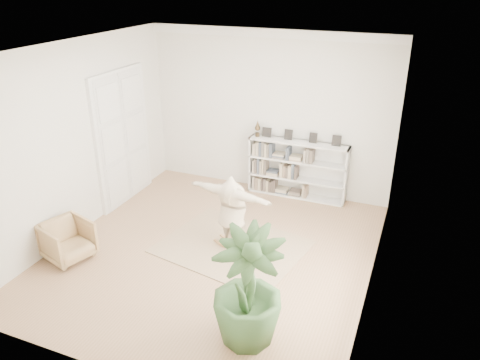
{
  "coord_description": "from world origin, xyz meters",
  "views": [
    {
      "loc": [
        3.16,
        -6.49,
        4.71
      ],
      "look_at": [
        0.36,
        0.4,
        1.34
      ],
      "focal_mm": 35.0,
      "sensor_mm": 36.0,
      "label": 1
    }
  ],
  "objects_px": {
    "armchair": "(68,240)",
    "houseplant": "(247,288)",
    "rocker_board": "(232,244)",
    "bookshelf": "(297,170)",
    "person": "(232,209)"
  },
  "relations": [
    {
      "from": "bookshelf",
      "to": "person",
      "type": "height_order",
      "value": "bookshelf"
    },
    {
      "from": "armchair",
      "to": "houseplant",
      "type": "bearing_deg",
      "value": -83.26
    },
    {
      "from": "armchair",
      "to": "houseplant",
      "type": "height_order",
      "value": "houseplant"
    },
    {
      "from": "armchair",
      "to": "houseplant",
      "type": "relative_size",
      "value": 0.45
    },
    {
      "from": "rocker_board",
      "to": "houseplant",
      "type": "distance_m",
      "value": 2.48
    },
    {
      "from": "houseplant",
      "to": "rocker_board",
      "type": "bearing_deg",
      "value": 118.06
    },
    {
      "from": "houseplant",
      "to": "person",
      "type": "bearing_deg",
      "value": 118.06
    },
    {
      "from": "rocker_board",
      "to": "houseplant",
      "type": "height_order",
      "value": "houseplant"
    },
    {
      "from": "houseplant",
      "to": "armchair",
      "type": "bearing_deg",
      "value": 169.51
    },
    {
      "from": "bookshelf",
      "to": "armchair",
      "type": "xyz_separation_m",
      "value": [
        -3.04,
        -3.93,
        -0.28
      ]
    },
    {
      "from": "bookshelf",
      "to": "rocker_board",
      "type": "bearing_deg",
      "value": -101.08
    },
    {
      "from": "armchair",
      "to": "person",
      "type": "height_order",
      "value": "person"
    },
    {
      "from": "rocker_board",
      "to": "armchair",
      "type": "bearing_deg",
      "value": -140.64
    },
    {
      "from": "armchair",
      "to": "rocker_board",
      "type": "relative_size",
      "value": 1.52
    },
    {
      "from": "houseplant",
      "to": "bookshelf",
      "type": "bearing_deg",
      "value": 97.54
    }
  ]
}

